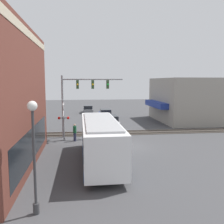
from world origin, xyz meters
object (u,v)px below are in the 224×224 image
object	(u,v)px
streetlamp	(34,148)
pedestrian_at_crossing	(75,132)
parked_car_grey	(88,109)
parked_car_blue	(105,114)
city_bus	(100,139)
crossing_signal	(64,118)
parked_car_silver	(111,121)

from	to	relation	value
streetlamp	pedestrian_at_crossing	world-z (taller)	streetlamp
parked_car_grey	parked_car_blue	bearing A→B (deg)	-160.71
city_bus	crossing_signal	bearing A→B (deg)	22.88
parked_car_blue	pedestrian_at_crossing	size ratio (longest dim) A/B	2.62
pedestrian_at_crossing	crossing_signal	bearing A→B (deg)	69.33
city_bus	parked_car_blue	size ratio (longest dim) A/B	2.24
parked_car_blue	parked_car_grey	bearing A→B (deg)	19.29
parked_car_blue	pedestrian_at_crossing	world-z (taller)	pedestrian_at_crossing
city_bus	parked_car_silver	xyz separation A→B (m)	(14.69, -2.60, -1.05)
crossing_signal	parked_car_blue	world-z (taller)	crossing_signal
crossing_signal	pedestrian_at_crossing	world-z (taller)	crossing_signal
parked_car_blue	parked_car_grey	world-z (taller)	parked_car_blue
parked_car_silver	parked_car_blue	bearing A→B (deg)	-0.00
parked_car_silver	crossing_signal	bearing A→B (deg)	142.33
parked_car_silver	pedestrian_at_crossing	world-z (taller)	pedestrian_at_crossing
city_bus	crossing_signal	xyz separation A→B (m)	(7.32, 3.09, 0.55)
parked_car_blue	parked_car_grey	xyz separation A→B (m)	(7.43, 2.60, -0.02)
city_bus	streetlamp	size ratio (longest dim) A/B	2.00
parked_car_blue	city_bus	bearing A→B (deg)	173.33
crossing_signal	pedestrian_at_crossing	bearing A→B (deg)	-110.67
city_bus	pedestrian_at_crossing	xyz separation A→B (m)	(6.91, 2.00, -0.85)
city_bus	parked_car_grey	size ratio (longest dim) A/B	2.15
streetlamp	parked_car_blue	size ratio (longest dim) A/B	1.12
crossing_signal	parked_car_silver	size ratio (longest dim) A/B	0.82
city_bus	parked_car_silver	size ratio (longest dim) A/B	2.20
crossing_signal	streetlamp	size ratio (longest dim) A/B	0.74
parked_car_grey	parked_car_silver	bearing A→B (deg)	-170.14
crossing_signal	streetlamp	bearing A→B (deg)	178.56
parked_car_grey	city_bus	bearing A→B (deg)	180.00
streetlamp	parked_car_silver	distance (m)	22.53
parked_car_silver	city_bus	bearing A→B (deg)	169.97
streetlamp	parked_car_blue	bearing A→B (deg)	-11.74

